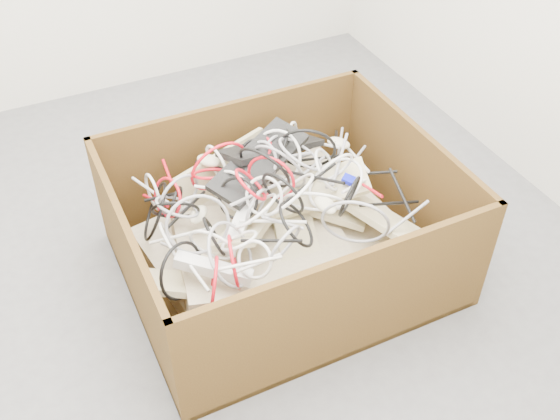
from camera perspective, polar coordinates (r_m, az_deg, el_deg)
name	(u,v)px	position (r m, az deg, el deg)	size (l,w,h in m)	color
ground	(218,249)	(2.76, -5.45, -3.41)	(3.00, 3.00, 0.00)	#535355
cardboard_box	(278,246)	(2.57, -0.15, -3.16)	(1.20, 1.00, 0.53)	#3C250F
keyboard_pile	(277,206)	(2.52, -0.30, 0.31)	(1.05, 0.82, 0.35)	#C4B48A
mice_scatter	(269,199)	(2.45, -0.99, 0.96)	(0.79, 0.75, 0.18)	beige
power_strip_left	(241,222)	(2.35, -3.46, -1.03)	(0.28, 0.05, 0.04)	silver
power_strip_right	(213,269)	(2.23, -5.85, -5.14)	(0.27, 0.05, 0.04)	silver
vga_plug	(348,179)	(2.52, 6.01, 2.68)	(0.04, 0.04, 0.02)	#0E15D3
cable_tangle	(255,197)	(2.39, -2.21, 1.19)	(1.08, 0.82, 0.48)	black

